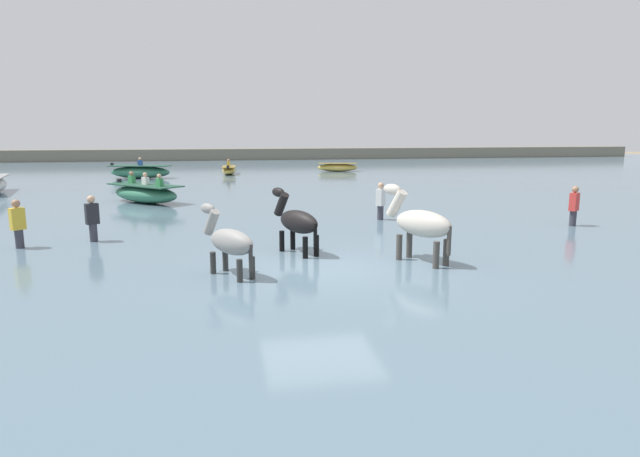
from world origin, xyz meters
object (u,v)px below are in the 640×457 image
at_px(horse_lead_black, 297,223).
at_px(boat_mid_channel, 337,167).
at_px(boat_mid_outer, 229,170).
at_px(person_spectator_far, 19,230).
at_px(boat_far_offshore, 140,172).
at_px(person_onlooker_right, 93,224).
at_px(boat_near_starboard, 145,193).
at_px(person_wading_mid, 380,206).
at_px(horse_trailing_pinto, 420,225).
at_px(person_wading_close, 573,211).
at_px(horse_flank_grey, 229,244).

height_order(horse_lead_black, boat_mid_channel, horse_lead_black).
bearing_deg(boat_mid_channel, horse_lead_black, -103.93).
distance_m(boat_mid_outer, person_spectator_far, 22.25).
distance_m(boat_far_offshore, person_onlooker_right, 19.05).
xyz_separation_m(boat_near_starboard, person_spectator_far, (-1.90, -8.21, 0.08)).
distance_m(person_spectator_far, person_wading_mid, 10.33).
distance_m(horse_trailing_pinto, person_wading_mid, 5.70).
distance_m(horse_lead_black, boat_near_starboard, 11.04).
distance_m(person_spectator_far, person_wading_close, 15.47).
height_order(boat_far_offshore, person_onlooker_right, boat_far_offshore).
height_order(person_spectator_far, person_onlooker_right, same).
bearing_deg(boat_far_offshore, person_spectator_far, -90.27).
height_order(boat_far_offshore, person_wading_close, boat_far_offshore).
distance_m(boat_mid_outer, boat_far_offshore, 5.63).
relative_size(boat_mid_channel, boat_near_starboard, 0.86).
distance_m(horse_lead_black, person_wading_close, 9.04).
xyz_separation_m(horse_lead_black, boat_mid_outer, (-1.38, 23.34, -0.46)).
xyz_separation_m(person_onlooker_right, person_wading_close, (13.84, -0.05, 0.00)).
bearing_deg(boat_far_offshore, person_wading_close, -51.07).
relative_size(boat_mid_outer, boat_mid_channel, 0.92).
height_order(person_onlooker_right, person_wading_mid, same).
height_order(horse_lead_black, horse_flank_grey, horse_lead_black).
distance_m(boat_near_starboard, person_spectator_far, 8.43).
bearing_deg(person_onlooker_right, person_wading_mid, 13.75).
relative_size(person_spectator_far, person_wading_mid, 1.00).
bearing_deg(person_wading_close, horse_lead_black, -165.83).
bearing_deg(boat_mid_channel, horse_flank_grey, -106.27).
bearing_deg(person_spectator_far, boat_far_offshore, 89.73).
bearing_deg(person_wading_close, boat_mid_channel, 96.93).
relative_size(horse_lead_black, horse_flank_grey, 1.06).
height_order(horse_trailing_pinto, boat_near_starboard, horse_trailing_pinto).
distance_m(boat_mid_channel, person_spectator_far, 26.05).
bearing_deg(boat_near_starboard, person_wading_mid, -34.81).
relative_size(person_spectator_far, person_onlooker_right, 1.00).
xyz_separation_m(horse_trailing_pinto, person_wading_close, (6.21, 3.54, -0.37)).
distance_m(boat_far_offshore, person_wading_close, 24.46).
distance_m(boat_mid_channel, person_wading_close, 22.39).
bearing_deg(horse_flank_grey, person_wading_mid, 51.17).
distance_m(horse_lead_black, boat_mid_outer, 23.38).
distance_m(horse_lead_black, person_spectator_far, 6.92).
xyz_separation_m(boat_near_starboard, person_wading_close, (13.56, -7.73, 0.08)).
xyz_separation_m(boat_mid_outer, boat_far_offshore, (-5.23, -2.09, 0.12)).
xyz_separation_m(horse_lead_black, boat_far_offshore, (-6.61, 21.24, -0.33)).
bearing_deg(horse_lead_black, horse_trailing_pinto, -27.45).
distance_m(horse_flank_grey, person_wading_close, 11.09).
distance_m(boat_far_offshore, person_wading_mid, 19.62).
distance_m(boat_mid_channel, boat_near_starboard, 18.11).
bearing_deg(person_wading_mid, person_onlooker_right, -166.25).
height_order(horse_trailing_pinto, person_spectator_far, horse_trailing_pinto).
relative_size(horse_flank_grey, boat_mid_outer, 0.68).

